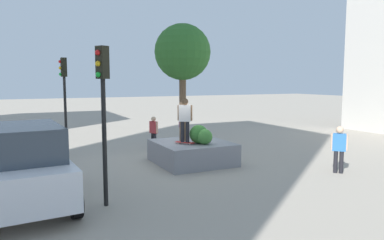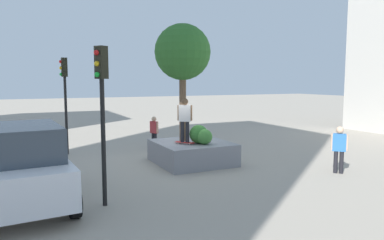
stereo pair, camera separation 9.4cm
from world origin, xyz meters
name	(u,v)px [view 2 (the right image)]	position (x,y,z in m)	size (l,w,h in m)	color
ground_plane	(183,163)	(0.00, 0.00, 0.00)	(120.00, 120.00, 0.00)	#9E9384
planter_ledge	(192,152)	(-0.21, -0.33, 0.44)	(2.98, 2.85, 0.88)	gray
plaza_tree	(183,53)	(0.20, -0.10, 4.49)	(2.28, 2.28, 4.79)	brown
boxwood_shrub	(199,134)	(-0.65, -0.41, 1.25)	(0.74, 0.74, 0.74)	#2D6628
hedge_clump	(205,137)	(-0.97, -0.52, 1.18)	(0.61, 0.61, 0.61)	#3D7A33
skateboard	(185,143)	(-0.55, 0.14, 0.94)	(0.75, 0.67, 0.07)	#A51E1E
skateboarder	(185,117)	(-0.55, 0.14, 1.96)	(0.43, 0.51, 1.74)	black
police_car	(23,165)	(-2.97, 5.97, 1.13)	(4.92, 2.51, 2.23)	white
traffic_light_corner	(65,89)	(3.89, 4.09, 3.01)	(0.29, 0.34, 4.40)	black
traffic_light_median	(102,98)	(-3.80, 4.01, 2.93)	(0.36, 0.37, 4.27)	black
bystander_watching	(154,130)	(3.65, -0.06, 0.92)	(0.50, 0.34, 1.59)	black
pedestrian_crossing	(183,125)	(4.87, -2.21, 0.94)	(0.52, 0.32, 1.62)	#847056
passerby_with_bag	(339,146)	(-4.01, -4.46, 1.00)	(0.48, 0.46, 1.73)	black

